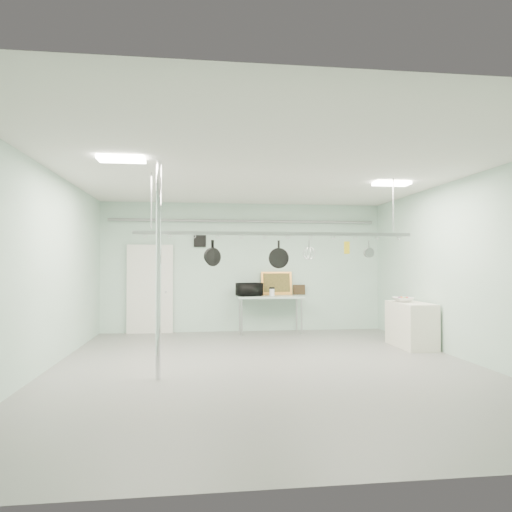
{
  "coord_description": "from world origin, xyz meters",
  "views": [
    {
      "loc": [
        -1.1,
        -7.39,
        1.68
      ],
      "look_at": [
        -0.06,
        1.0,
        1.83
      ],
      "focal_mm": 32.0,
      "sensor_mm": 36.0,
      "label": 1
    }
  ],
  "objects": [
    {
      "name": "painting_large",
      "position": [
        0.81,
        3.9,
        1.2
      ],
      "size": [
        0.78,
        0.15,
        0.58
      ],
      "primitive_type": "cube",
      "rotation": [
        -0.14,
        0.0,
        0.02
      ],
      "color": "gold",
      "rests_on": "prep_table"
    },
    {
      "name": "prep_table",
      "position": [
        0.6,
        3.6,
        0.83
      ],
      "size": [
        1.6,
        0.7,
        0.91
      ],
      "color": "#AFCEBF",
      "rests_on": "floor"
    },
    {
      "name": "skillet_right",
      "position": [
        0.24,
        0.3,
        1.85
      ],
      "size": [
        0.35,
        0.18,
        0.47
      ],
      "primitive_type": null,
      "rotation": [
        0.0,
        0.0,
        -0.36
      ],
      "color": "black",
      "rests_on": "pot_rack"
    },
    {
      "name": "painting_small",
      "position": [
        1.39,
        3.9,
        1.03
      ],
      "size": [
        0.3,
        0.1,
        0.25
      ],
      "primitive_type": "cube",
      "rotation": [
        -0.17,
        0.0,
        -0.05
      ],
      "color": "black",
      "rests_on": "prep_table"
    },
    {
      "name": "skillet_mid",
      "position": [
        -0.9,
        0.3,
        1.89
      ],
      "size": [
        0.29,
        0.13,
        0.4
      ],
      "primitive_type": null,
      "rotation": [
        0.0,
        0.0,
        0.26
      ],
      "color": "black",
      "rests_on": "pot_rack"
    },
    {
      "name": "light_panel_left",
      "position": [
        -2.2,
        -0.8,
        3.16
      ],
      "size": [
        0.65,
        0.3,
        0.05
      ],
      "primitive_type": "cube",
      "color": "white",
      "rests_on": "ceiling"
    },
    {
      "name": "grater",
      "position": [
        1.45,
        0.3,
        1.97
      ],
      "size": [
        0.1,
        0.04,
        0.24
      ],
      "primitive_type": null,
      "rotation": [
        0.0,
        0.0,
        0.19
      ],
      "color": "gold",
      "rests_on": "pot_rack"
    },
    {
      "name": "light_panel_right",
      "position": [
        2.4,
        0.6,
        3.16
      ],
      "size": [
        0.65,
        0.3,
        0.05
      ],
      "primitive_type": "cube",
      "color": "white",
      "rests_on": "ceiling"
    },
    {
      "name": "coffee_canister",
      "position": [
        0.63,
        3.5,
        0.99
      ],
      "size": [
        0.16,
        0.16,
        0.18
      ],
      "primitive_type": "cylinder",
      "rotation": [
        0.0,
        0.0,
        -0.37
      ],
      "color": "white",
      "rests_on": "prep_table"
    },
    {
      "name": "floor",
      "position": [
        0.0,
        0.0,
        0.0
      ],
      "size": [
        8.0,
        8.0,
        0.0
      ],
      "primitive_type": "plane",
      "color": "gray",
      "rests_on": "ground"
    },
    {
      "name": "fruit_cluster",
      "position": [
        3.04,
        1.52,
        0.99
      ],
      "size": [
        0.24,
        0.24,
        0.09
      ],
      "primitive_type": null,
      "color": "red",
      "rests_on": "fruit_bowl"
    },
    {
      "name": "wall_vent",
      "position": [
        -1.1,
        3.97,
        2.25
      ],
      "size": [
        0.3,
        0.04,
        0.3
      ],
      "primitive_type": "cube",
      "color": "black",
      "rests_on": "back_wall"
    },
    {
      "name": "fruit_bowl",
      "position": [
        3.04,
        1.52,
        0.95
      ],
      "size": [
        0.41,
        0.41,
        0.1
      ],
      "primitive_type": "imported",
      "rotation": [
        0.0,
        0.0,
        0.0
      ],
      "color": "silver",
      "rests_on": "side_cabinet"
    },
    {
      "name": "side_cabinet",
      "position": [
        3.15,
        1.4,
        0.45
      ],
      "size": [
        0.6,
        1.2,
        0.9
      ],
      "primitive_type": "cube",
      "color": "white",
      "rests_on": "floor"
    },
    {
      "name": "saucepan",
      "position": [
        1.85,
        0.3,
        1.93
      ],
      "size": [
        0.17,
        0.1,
        0.3
      ],
      "primitive_type": null,
      "rotation": [
        0.0,
        0.0,
        0.03
      ],
      "color": "#A8A7AC",
      "rests_on": "pot_rack"
    },
    {
      "name": "conduit_pipe",
      "position": [
        0.0,
        3.9,
        2.75
      ],
      "size": [
        6.6,
        0.07,
        0.07
      ],
      "primitive_type": "cylinder",
      "rotation": [
        0.0,
        1.57,
        0.0
      ],
      "color": "gray",
      "rests_on": "back_wall"
    },
    {
      "name": "microwave",
      "position": [
        0.1,
        3.61,
        1.06
      ],
      "size": [
        0.66,
        0.55,
        0.32
      ],
      "primitive_type": "imported",
      "rotation": [
        0.0,
        0.0,
        3.47
      ],
      "color": "black",
      "rests_on": "prep_table"
    },
    {
      "name": "back_wall",
      "position": [
        0.0,
        3.99,
        1.6
      ],
      "size": [
        7.0,
        0.02,
        3.2
      ],
      "primitive_type": "cube",
      "color": "silver",
      "rests_on": "floor"
    },
    {
      "name": "right_wall",
      "position": [
        3.49,
        0.0,
        1.6
      ],
      "size": [
        0.02,
        8.0,
        3.2
      ],
      "primitive_type": "cube",
      "color": "silver",
      "rests_on": "floor"
    },
    {
      "name": "door",
      "position": [
        -2.3,
        3.94,
        1.05
      ],
      "size": [
        1.1,
        0.1,
        2.2
      ],
      "primitive_type": "cube",
      "color": "silver",
      "rests_on": "floor"
    },
    {
      "name": "chrome_pole",
      "position": [
        -1.7,
        -0.6,
        1.6
      ],
      "size": [
        0.08,
        0.08,
        3.2
      ],
      "primitive_type": "cylinder",
      "color": "silver",
      "rests_on": "floor"
    },
    {
      "name": "pot_rack",
      "position": [
        0.2,
        0.3,
        2.23
      ],
      "size": [
        4.8,
        0.06,
        1.0
      ],
      "color": "#B7B7BC",
      "rests_on": "ceiling"
    },
    {
      "name": "whisk",
      "position": [
        0.78,
        0.3,
        1.91
      ],
      "size": [
        0.28,
        0.28,
        0.35
      ],
      "primitive_type": null,
      "rotation": [
        0.0,
        0.0,
        0.41
      ],
      "color": "silver",
      "rests_on": "pot_rack"
    },
    {
      "name": "ceiling",
      "position": [
        0.0,
        0.0,
        3.19
      ],
      "size": [
        7.0,
        8.0,
        0.02
      ],
      "primitive_type": "cube",
      "color": "silver",
      "rests_on": "back_wall"
    },
    {
      "name": "skillet_left",
      "position": [
        -0.88,
        0.3,
        1.88
      ],
      "size": [
        0.3,
        0.2,
        0.42
      ],
      "primitive_type": null,
      "rotation": [
        0.0,
        0.0,
        0.51
      ],
      "color": "black",
      "rests_on": "pot_rack"
    }
  ]
}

